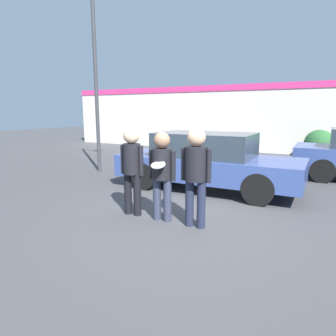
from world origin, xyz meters
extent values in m
plane|color=#3F3F42|center=(0.00, 0.00, 0.00)|extent=(56.00, 56.00, 0.00)
cube|color=silver|center=(0.00, 10.22, 1.68)|extent=(24.00, 0.18, 3.35)
cube|color=#E0337A|center=(0.00, 10.11, 3.20)|extent=(24.00, 0.04, 0.30)
cylinder|color=black|center=(-1.02, -0.37, 0.41)|extent=(0.15, 0.15, 0.82)
cylinder|color=black|center=(-0.80, -0.37, 0.41)|extent=(0.15, 0.15, 0.82)
cylinder|color=black|center=(-0.91, -0.37, 1.11)|extent=(0.34, 0.34, 0.58)
cylinder|color=black|center=(-1.12, -0.37, 1.09)|extent=(0.09, 0.09, 0.57)
cylinder|color=black|center=(-0.70, -0.37, 1.09)|extent=(0.09, 0.09, 0.57)
sphere|color=#DBB28E|center=(-0.91, -0.37, 1.56)|extent=(0.31, 0.31, 0.31)
cylinder|color=#2D3347|center=(-0.35, -0.38, 0.40)|extent=(0.15, 0.15, 0.79)
cylinder|color=#2D3347|center=(-0.13, -0.38, 0.40)|extent=(0.15, 0.15, 0.79)
cylinder|color=black|center=(-0.24, -0.38, 1.07)|extent=(0.37, 0.37, 0.56)
cylinder|color=black|center=(-0.47, -0.38, 1.05)|extent=(0.09, 0.09, 0.54)
cylinder|color=black|center=(-0.01, -0.38, 1.05)|extent=(0.09, 0.09, 0.54)
sphere|color=#8C664C|center=(-0.24, -0.38, 1.50)|extent=(0.30, 0.30, 0.30)
cylinder|color=silver|center=(-0.17, -0.64, 1.10)|extent=(0.25, 0.25, 0.10)
cylinder|color=#1E2338|center=(0.32, -0.39, 0.42)|extent=(0.15, 0.15, 0.84)
cylinder|color=#1E2338|center=(0.54, -0.39, 0.42)|extent=(0.15, 0.15, 0.84)
cylinder|color=black|center=(0.43, -0.39, 1.13)|extent=(0.38, 0.38, 0.59)
cylinder|color=black|center=(0.20, -0.39, 1.11)|extent=(0.09, 0.09, 0.57)
cylinder|color=black|center=(0.66, -0.39, 1.11)|extent=(0.09, 0.09, 0.57)
sphere|color=tan|center=(0.43, -0.39, 1.58)|extent=(0.31, 0.31, 0.31)
cube|color=#334784|center=(-0.30, 2.20, 0.59)|extent=(4.69, 1.81, 0.57)
cube|color=#28333D|center=(-0.39, 2.20, 1.17)|extent=(2.44, 1.56, 0.60)
cylinder|color=black|center=(1.16, 3.00, 0.36)|extent=(0.72, 0.22, 0.72)
cylinder|color=black|center=(1.16, 1.39, 0.36)|extent=(0.72, 0.22, 0.72)
cylinder|color=black|center=(-1.75, 3.00, 0.36)|extent=(0.72, 0.22, 0.72)
cylinder|color=black|center=(-1.75, 1.39, 0.36)|extent=(0.72, 0.22, 0.72)
cylinder|color=black|center=(2.36, 6.07, 0.34)|extent=(0.69, 0.22, 0.69)
cylinder|color=black|center=(2.36, 4.42, 0.34)|extent=(0.69, 0.22, 0.69)
cylinder|color=#38383D|center=(-4.38, 2.71, 3.34)|extent=(0.12, 0.12, 6.68)
sphere|color=#285B2D|center=(2.13, 9.40, 0.62)|extent=(1.25, 1.25, 1.25)
camera|label=1|loc=(2.35, -5.07, 2.01)|focal=32.00mm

